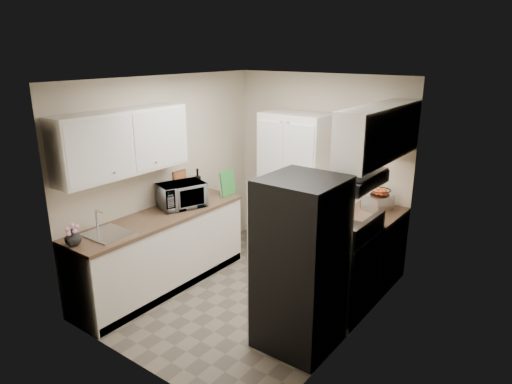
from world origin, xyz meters
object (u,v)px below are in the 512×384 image
pantry_cabinet (295,186)px  wine_bottle (198,184)px  toaster_oven (378,202)px  microwave (182,195)px  electric_range (340,269)px  refrigerator (301,264)px

pantry_cabinet → wine_bottle: size_ratio=5.83×
toaster_oven → microwave: bearing=-130.7°
wine_bottle → toaster_oven: bearing=22.9°
toaster_oven → pantry_cabinet: bearing=-165.9°
electric_range → microwave: (-1.97, -0.44, 0.59)m
pantry_cabinet → microwave: size_ratio=3.63×
refrigerator → microwave: 1.98m
pantry_cabinet → microwave: pantry_cabinet is taller
electric_range → toaster_oven: electric_range is taller
wine_bottle → toaster_oven: 2.32m
microwave → wine_bottle: (-0.14, 0.44, 0.02)m
toaster_oven → refrigerator: bearing=-76.5°
microwave → toaster_oven: 2.40m
electric_range → toaster_oven: size_ratio=3.46×
microwave → electric_range: bearing=-57.4°
pantry_cabinet → refrigerator: pantry_cabinet is taller
refrigerator → wine_bottle: 2.24m
wine_bottle → electric_range: bearing=0.1°
refrigerator → microwave: (-1.94, 0.36, 0.22)m
pantry_cabinet → toaster_oven: size_ratio=6.12×
refrigerator → wine_bottle: size_ratio=4.96×
wine_bottle → pantry_cabinet: bearing=44.6°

